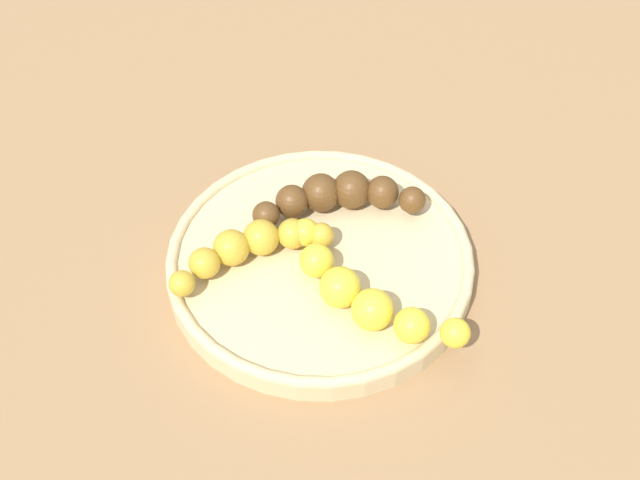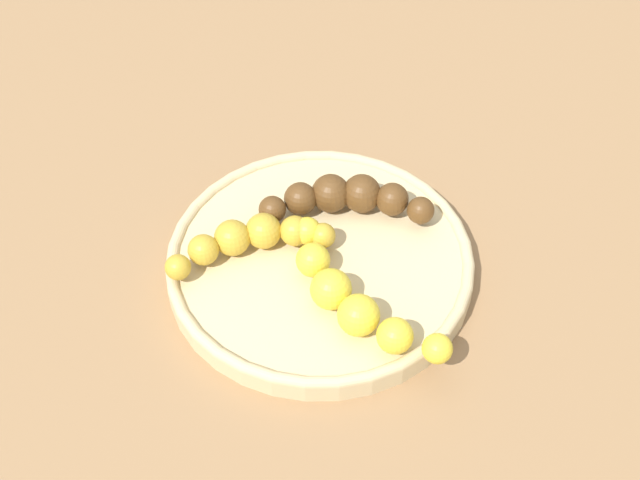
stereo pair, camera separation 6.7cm
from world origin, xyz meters
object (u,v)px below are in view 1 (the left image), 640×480
at_px(banana_yellow, 362,293).
at_px(banana_overripe, 337,196).
at_px(fruit_bowl, 320,261).
at_px(banana_spotted, 249,247).

bearing_deg(banana_yellow, banana_overripe, -128.57).
distance_m(fruit_bowl, banana_yellow, 0.07).
distance_m(fruit_bowl, banana_spotted, 0.06).
relative_size(fruit_bowl, banana_spotted, 2.05).
xyz_separation_m(fruit_bowl, banana_overripe, (0.05, -0.01, 0.02)).
bearing_deg(banana_spotted, banana_yellow, -142.67).
relative_size(banana_yellow, banana_overripe, 1.03).
bearing_deg(banana_spotted, banana_overripe, -76.22).
distance_m(fruit_bowl, banana_overripe, 0.06).
bearing_deg(banana_overripe, banana_spotted, 120.07).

